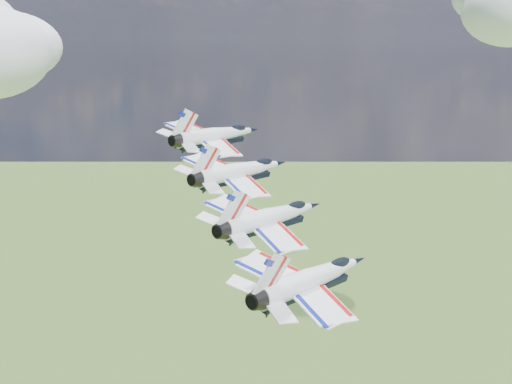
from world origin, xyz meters
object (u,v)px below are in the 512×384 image
at_px(jet_0, 218,135).
at_px(jet_3, 313,278).
at_px(jet_2, 272,217).
at_px(jet_1, 242,171).

relative_size(jet_0, jet_3, 1.00).
height_order(jet_2, jet_3, jet_2).
bearing_deg(jet_3, jet_0, 149.19).
bearing_deg(jet_1, jet_3, -30.81).
xyz_separation_m(jet_0, jet_2, (14.68, -17.90, -5.40)).
bearing_deg(jet_3, jet_2, 149.19).
bearing_deg(jet_0, jet_3, -30.81).
height_order(jet_1, jet_3, jet_1).
xyz_separation_m(jet_1, jet_3, (14.68, -17.90, -5.40)).
bearing_deg(jet_2, jet_3, -30.81).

